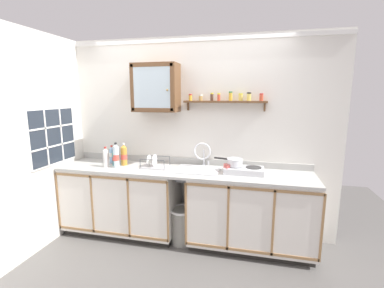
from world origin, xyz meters
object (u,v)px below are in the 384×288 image
at_px(hot_plate_stove, 244,170).
at_px(mug, 227,168).
at_px(sink, 198,170).
at_px(wall_cabinet, 156,88).
at_px(bottle_detergent_teal_4, 116,158).
at_px(trash_bin, 182,225).
at_px(bottle_water_clear_1, 116,156).
at_px(bottle_juice_amber_3, 124,155).
at_px(bottle_water_blue_0, 112,155).
at_px(bottle_opaque_white_2, 106,158).
at_px(dish_rack, 155,165).
at_px(saucepan, 234,162).

xyz_separation_m(hot_plate_stove, mug, (-0.19, -0.03, 0.02)).
xyz_separation_m(sink, wall_cabinet, (-0.57, 0.12, 0.99)).
xyz_separation_m(sink, bottle_detergent_teal_4, (-1.09, -0.03, 0.10)).
relative_size(sink, wall_cabinet, 0.90).
bearing_deg(trash_bin, bottle_water_clear_1, -179.36).
bearing_deg(bottle_juice_amber_3, bottle_water_blue_0, 163.73).
xyz_separation_m(bottle_water_clear_1, mug, (1.38, 0.08, -0.09)).
xyz_separation_m(bottle_water_blue_0, bottle_opaque_white_2, (0.03, -0.20, 0.01)).
relative_size(bottle_opaque_white_2, bottle_detergent_teal_4, 1.19).
height_order(hot_plate_stove, dish_rack, dish_rack).
height_order(bottle_water_blue_0, dish_rack, bottle_water_blue_0).
bearing_deg(bottle_detergent_teal_4, trash_bin, -5.83).
xyz_separation_m(saucepan, trash_bin, (-0.61, -0.12, -0.81)).
distance_m(bottle_detergent_teal_4, mug, 1.45).
xyz_separation_m(mug, trash_bin, (-0.53, -0.07, -0.74)).
bearing_deg(bottle_detergent_teal_4, saucepan, 1.18).
bearing_deg(hot_plate_stove, wall_cabinet, 172.85).
bearing_deg(mug, sink, 171.81).
bearing_deg(wall_cabinet, bottle_juice_amber_3, -163.69).
height_order(mug, wall_cabinet, wall_cabinet).
bearing_deg(sink, saucepan, -0.07).
distance_m(wall_cabinet, trash_bin, 1.73).
xyz_separation_m(hot_plate_stove, bottle_water_clear_1, (-1.57, -0.11, 0.11)).
distance_m(bottle_opaque_white_2, dish_rack, 0.62).
height_order(mug, trash_bin, mug).
height_order(dish_rack, mug, dish_rack).
distance_m(saucepan, bottle_water_blue_0, 1.63).
bearing_deg(wall_cabinet, hot_plate_stove, -7.15).
xyz_separation_m(saucepan, bottle_water_clear_1, (-1.46, -0.13, 0.02)).
bearing_deg(bottle_water_blue_0, bottle_juice_amber_3, -16.27).
bearing_deg(sink, bottle_water_clear_1, -172.47).
xyz_separation_m(hot_plate_stove, dish_rack, (-1.11, 0.01, -0.01)).
distance_m(bottle_water_blue_0, wall_cabinet, 1.07).
distance_m(sink, bottle_water_blue_0, 1.20).
bearing_deg(bottle_juice_amber_3, hot_plate_stove, -0.71).
bearing_deg(dish_rack, mug, -2.28).
distance_m(bottle_water_blue_0, dish_rack, 0.64).
bearing_deg(bottle_water_clear_1, hot_plate_stove, 4.15).
distance_m(dish_rack, trash_bin, 0.82).
distance_m(bottle_juice_amber_3, trash_bin, 1.15).
bearing_deg(saucepan, bottle_detergent_teal_4, -178.82).
distance_m(bottle_detergent_teal_4, wall_cabinet, 1.04).
height_order(bottle_opaque_white_2, bottle_detergent_teal_4, bottle_opaque_white_2).
height_order(bottle_water_clear_1, bottle_juice_amber_3, bottle_water_clear_1).
relative_size(saucepan, bottle_water_clear_1, 1.09).
relative_size(dish_rack, trash_bin, 0.76).
height_order(bottle_juice_amber_3, trash_bin, bottle_juice_amber_3).
xyz_separation_m(sink, mug, (0.36, -0.05, 0.06)).
height_order(sink, hot_plate_stove, sink).
relative_size(hot_plate_stove, wall_cabinet, 0.76).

